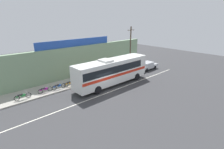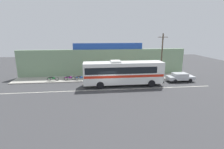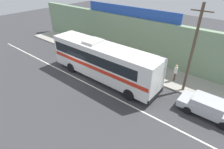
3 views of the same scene
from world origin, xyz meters
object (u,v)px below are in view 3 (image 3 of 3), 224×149
object	(u,v)px
intercity_bus	(102,60)
utility_pole	(193,50)
motorcycle_red	(62,41)
motorcycle_orange	(82,48)
pedestrian_far_left	(176,72)
motorcycle_blue	(91,51)
parked_car	(209,107)
motorcycle_green	(74,45)

from	to	relation	value
intercity_bus	utility_pole	xyz separation A→B (m)	(7.09, 3.02, 1.93)
utility_pole	motorcycle_red	size ratio (longest dim) A/B	4.03
intercity_bus	motorcycle_orange	xyz separation A→B (m)	(-6.44, 3.19, -1.50)
motorcycle_red	pedestrian_far_left	distance (m)	16.69
utility_pole	motorcycle_blue	bearing A→B (deg)	179.61
intercity_bus	motorcycle_blue	bearing A→B (deg)	147.21
parked_car	motorcycle_orange	distance (m)	16.21
utility_pole	motorcycle_red	xyz separation A→B (m)	(-17.91, 0.18, -3.43)
pedestrian_far_left	utility_pole	bearing A→B (deg)	-36.30
motorcycle_green	motorcycle_blue	bearing A→B (deg)	-3.35
utility_pole	motorcycle_red	world-z (taller)	utility_pole
motorcycle_red	motorcycle_orange	distance (m)	4.39
parked_car	motorcycle_orange	xyz separation A→B (m)	(-16.07, 2.07, -0.17)
motorcycle_green	pedestrian_far_left	bearing A→B (deg)	2.60
parked_car	motorcycle_green	size ratio (longest dim) A/B	2.34
intercity_bus	motorcycle_blue	xyz separation A→B (m)	(-4.82, 3.11, -1.50)
motorcycle_blue	motorcycle_orange	world-z (taller)	same
intercity_bus	motorcycle_blue	size ratio (longest dim) A/B	6.29
intercity_bus	motorcycle_orange	bearing A→B (deg)	153.65
utility_pole	motorcycle_blue	xyz separation A→B (m)	(-11.91, 0.08, -3.43)
motorcycle_green	motorcycle_orange	size ratio (longest dim) A/B	0.95
utility_pole	pedestrian_far_left	world-z (taller)	utility_pole
intercity_bus	motorcycle_red	bearing A→B (deg)	163.50
motorcycle_green	motorcycle_orange	distance (m)	1.76
utility_pole	motorcycle_orange	size ratio (longest dim) A/B	3.87
motorcycle_blue	motorcycle_orange	bearing A→B (deg)	177.10
motorcycle_orange	motorcycle_red	bearing A→B (deg)	179.76
intercity_bus	pedestrian_far_left	bearing A→B (deg)	34.03
utility_pole	intercity_bus	bearing A→B (deg)	-156.89
parked_car	motorcycle_green	world-z (taller)	parked_car
parked_car	utility_pole	distance (m)	4.56
pedestrian_far_left	motorcycle_green	bearing A→B (deg)	-177.40
parked_car	pedestrian_far_left	xyz separation A→B (m)	(-3.80, 2.83, 0.41)
motorcycle_orange	pedestrian_far_left	bearing A→B (deg)	3.52
motorcycle_blue	parked_car	bearing A→B (deg)	-7.83
motorcycle_red	pedestrian_far_left	bearing A→B (deg)	2.53
utility_pole	motorcycle_orange	xyz separation A→B (m)	(-13.52, 0.16, -3.43)
intercity_bus	motorcycle_green	bearing A→B (deg)	158.04
utility_pole	pedestrian_far_left	xyz separation A→B (m)	(-1.25, 0.92, -2.85)
motorcycle_blue	motorcycle_orange	distance (m)	1.62
motorcycle_red	pedestrian_far_left	xyz separation A→B (m)	(16.66, 0.74, 0.58)
parked_car	motorcycle_red	size ratio (longest dim) A/B	2.32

